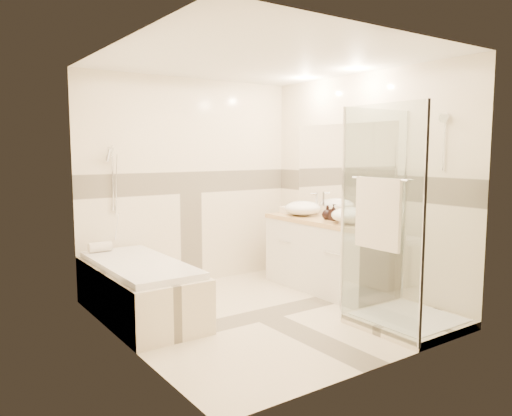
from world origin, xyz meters
TOP-DOWN VIEW (x-y plane):
  - room at (0.06, 0.01)m, footprint 2.82×3.02m
  - bathtub at (-1.02, 0.65)m, footprint 0.75×1.70m
  - vanity at (1.12, 0.30)m, footprint 0.58×1.62m
  - shower_enclosure at (0.83, -0.97)m, footprint 0.96×0.93m
  - vessel_sink_near at (1.10, 0.69)m, footprint 0.44×0.44m
  - vessel_sink_far at (1.10, -0.13)m, footprint 0.45×0.45m
  - faucet_near at (1.32, 0.69)m, footprint 0.11×0.03m
  - faucet_far at (1.32, -0.13)m, footprint 0.10×0.03m
  - amenity_bottle_a at (1.10, 0.15)m, footprint 0.09×0.09m
  - amenity_bottle_b at (1.10, 0.25)m, footprint 0.15×0.15m
  - folded_towels at (1.10, 0.93)m, footprint 0.17×0.26m
  - rolled_towel at (-1.19, 1.32)m, footprint 0.24×0.11m

SIDE VIEW (x-z plane):
  - bathtub at x=-1.02m, z-range 0.03..0.59m
  - vanity at x=1.12m, z-range 0.00..0.85m
  - shower_enclosure at x=0.83m, z-range -0.51..1.53m
  - rolled_towel at x=-1.19m, z-range 0.56..0.67m
  - folded_towels at x=1.10m, z-range 0.85..0.93m
  - amenity_bottle_b at x=1.10m, z-range 0.85..1.01m
  - vessel_sink_near at x=1.10m, z-range 0.85..1.03m
  - vessel_sink_far at x=1.10m, z-range 0.85..1.03m
  - amenity_bottle_a at x=1.10m, z-range 0.85..1.04m
  - faucet_far at x=1.32m, z-range 0.87..1.12m
  - faucet_near at x=1.32m, z-range 0.87..1.15m
  - room at x=0.06m, z-range 0.00..2.52m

